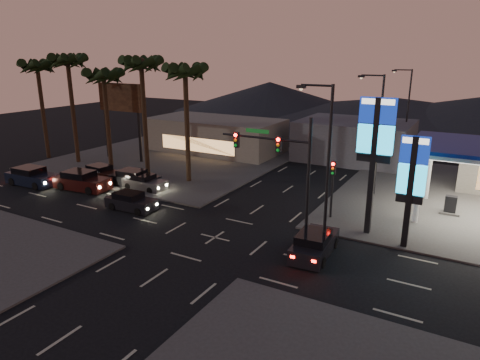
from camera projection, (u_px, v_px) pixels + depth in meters
The scene contains 26 objects.
ground at pixel (215, 238), 27.94m from camera, with size 140.00×140.00×0.00m, color black.
corner_lot_nw at pixel (173, 158), 48.84m from camera, with size 24.00×24.00×0.12m, color #47443F.
pylon_sign_tall at pixel (375, 140), 26.71m from camera, with size 2.20×0.35×9.00m.
pylon_sign_short at pixel (412, 175), 25.18m from camera, with size 1.60×0.35×7.00m.
traffic_signal_mast at pixel (282, 160), 26.34m from camera, with size 6.10×0.39×8.00m.
pedestal_signal at pixel (333, 180), 30.34m from camera, with size 0.32×0.39×4.30m.
streetlight_near at pixel (325, 162), 23.95m from camera, with size 2.14×0.25×10.00m.
streetlight_mid at pixel (377, 128), 34.80m from camera, with size 2.14×0.25×10.00m.
streetlight_far at pixel (406, 110), 46.48m from camera, with size 2.14×0.25×10.00m.
palm_a at pixel (185, 79), 37.45m from camera, with size 4.41×4.41×10.86m.
palm_b at pixel (142, 71), 39.66m from camera, with size 4.41×4.41×11.46m.
palm_c at pixel (104, 82), 42.33m from camera, with size 4.41×4.41×10.26m.
palm_d at pixel (68, 68), 44.33m from camera, with size 4.41×4.41×11.66m.
palm_e at pixel (38, 72), 46.85m from camera, with size 4.41×4.41×11.06m.
billboard at pixel (120, 104), 46.68m from camera, with size 6.00×0.30×8.50m.
building_far_west at pixel (216, 135), 52.35m from camera, with size 16.00×8.00×4.00m, color #726B5B.
building_far_mid at pixel (355, 140), 48.07m from camera, with size 12.00×9.00×4.40m, color #4C4C51.
hill_left at pixel (269, 97), 88.98m from camera, with size 40.00×40.00×6.00m, color black.
hill_center at pixel (394, 109), 77.46m from camera, with size 60.00×60.00×4.00m, color black.
car_lane_a_front at pixel (131, 202), 32.89m from camera, with size 4.16×1.86×1.33m.
car_lane_a_mid at pixel (82, 181), 37.69m from camera, with size 5.25×2.59×1.66m.
car_lane_a_rear at pixel (32, 177), 39.03m from camera, with size 5.14×2.35×1.64m.
car_lane_b_front at pixel (144, 182), 37.81m from camera, with size 4.18×1.82×1.35m.
car_lane_b_mid at pixel (134, 179), 38.56m from camera, with size 4.75×2.24×1.51m.
car_lane_b_rear at pixel (101, 173), 40.72m from camera, with size 4.38×2.11×1.39m.
suv_station at pixel (314, 244), 25.34m from camera, with size 2.18×4.61×1.50m.
Camera 1 is at (14.10, -21.58, 11.52)m, focal length 32.00 mm.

